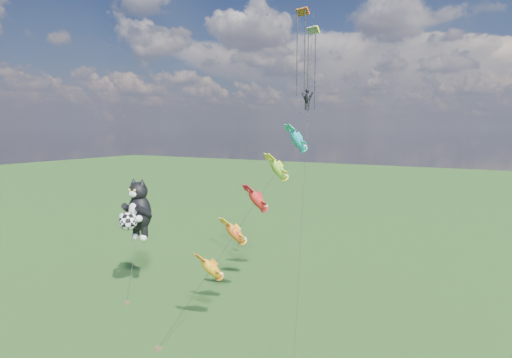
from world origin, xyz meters
The scene contains 4 objects.
ground centered at (0.00, 0.00, 0.00)m, with size 300.00×300.00×0.00m, color #13390E.
cat_kite_rig centered at (-0.69, 3.95, 7.67)m, with size 2.77×4.24×10.55m.
fish_windsock_rig centered at (10.98, 5.26, 9.31)m, with size 5.69×15.00×16.58m.
parafoil_rig centered at (12.74, 10.82, 18.77)m, with size 6.44×16.65×25.31m.
Camera 1 is at (27.28, -23.58, 15.01)m, focal length 30.00 mm.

